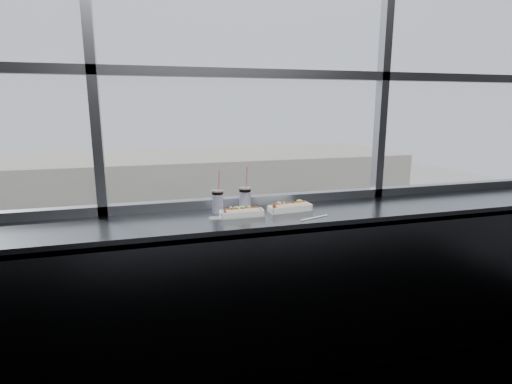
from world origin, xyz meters
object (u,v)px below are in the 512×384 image
object	(u,v)px
tree_center	(178,228)
car_near_c	(185,340)
soda_cup_left	(218,201)
car_far_b	(188,273)
wrapper	(216,218)
tree_left	(39,242)
car_far_c	(341,258)
soda_cup_right	(245,198)
pedestrian_b	(126,256)
car_far_a	(0,295)
hotdog_tray_left	(242,212)
tree_right	(300,217)
loose_straw	(314,218)
pedestrian_a	(49,271)
pedestrian_d	(246,250)
hotdog_tray_right	(290,207)
pedestrian_c	(231,253)

from	to	relation	value
tree_center	car_near_c	bearing A→B (deg)	-94.00
soda_cup_left	car_far_b	size ratio (longest dim) A/B	0.04
wrapper	tree_center	world-z (taller)	wrapper
tree_left	car_far_c	bearing A→B (deg)	-10.23
soda_cup_right	pedestrian_b	bearing A→B (deg)	94.73
soda_cup_right	tree_left	distance (m)	30.70
wrapper	car_far_a	size ratio (longest dim) A/B	0.01
hotdog_tray_left	tree_right	distance (m)	31.99
loose_straw	tree_left	size ratio (longest dim) A/B	0.05
wrapper	tree_center	distance (m)	29.72
pedestrian_b	car_near_c	bearing A→B (deg)	-165.57
pedestrian_a	soda_cup_left	bearing A→B (deg)	-164.78
pedestrian_a	pedestrian_d	world-z (taller)	pedestrian_a
soda_cup_right	tree_right	distance (m)	31.88
hotdog_tray_right	pedestrian_b	world-z (taller)	hotdog_tray_right
tree_left	pedestrian_b	bearing A→B (deg)	7.21
pedestrian_b	tree_center	bearing A→B (deg)	-100.14
pedestrian_c	tree_right	xyz separation A→B (m)	(6.26, 0.72, 2.32)
soda_cup_right	car_near_c	size ratio (longest dim) A/B	0.05
soda_cup_right	hotdog_tray_left	bearing A→B (deg)	-113.22
pedestrian_c	pedestrian_d	size ratio (longest dim) A/B	1.06
loose_straw	soda_cup_right	bearing A→B (deg)	123.87
soda_cup_left	loose_straw	size ratio (longest dim) A/B	1.32
hotdog_tray_right	tree_right	size ratio (longest dim) A/B	0.06
car_far_b	pedestrian_a	xyz separation A→B (m)	(-9.57, 3.21, -0.07)
car_far_b	tree_right	bearing A→B (deg)	-61.75
wrapper	tree_center	xyz separation A→B (m)	(1.95, 28.32, -8.81)
soda_cup_right	wrapper	size ratio (longest dim) A/B	3.17
hotdog_tray_left	car_far_a	distance (m)	28.37
tree_center	tree_right	distance (m)	10.34
loose_straw	pedestrian_b	xyz separation A→B (m)	(-2.76, 29.19, -10.98)
hotdog_tray_left	car_far_b	bearing A→B (deg)	86.18
loose_straw	pedestrian_d	size ratio (longest dim) A/B	0.11
pedestrian_b	tree_right	world-z (taller)	tree_right
hotdog_tray_right	loose_straw	xyz separation A→B (m)	(0.08, -0.21, -0.03)
car_far_a	pedestrian_c	xyz separation A→B (m)	(15.58, 3.28, -0.05)
tree_left	car_near_c	bearing A→B (deg)	-52.82
pedestrian_a	pedestrian_c	xyz separation A→B (m)	(13.44, 0.08, -0.03)
hotdog_tray_left	tree_left	bearing A→B (deg)	106.95
soda_cup_left	car_far_a	world-z (taller)	soda_cup_left
tree_center	pedestrian_d	bearing A→B (deg)	-3.77
car_far_a	pedestrian_b	world-z (taller)	car_far_a
car_far_a	car_far_b	size ratio (longest dim) A/B	0.96
pedestrian_d	tree_center	distance (m)	5.86
soda_cup_right	car_far_a	distance (m)	28.31
tree_center	pedestrian_a	bearing A→B (deg)	-175.17
car_far_a	pedestrian_d	distance (m)	17.28
tree_left	tree_center	world-z (taller)	tree_center
pedestrian_b	hotdog_tray_right	bearing A→B (deg)	-174.72
soda_cup_left	car_near_c	world-z (taller)	soda_cup_left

